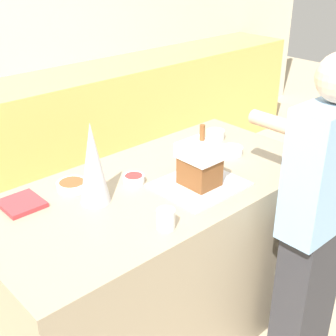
{
  "coord_description": "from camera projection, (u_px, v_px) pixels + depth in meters",
  "views": [
    {
      "loc": [
        -1.25,
        -1.44,
        1.92
      ],
      "look_at": [
        0.07,
        0.0,
        0.95
      ],
      "focal_mm": 50.0,
      "sensor_mm": 36.0,
      "label": 1
    }
  ],
  "objects": [
    {
      "name": "ground_plane",
      "position": [
        159.0,
        327.0,
        2.56
      ],
      "size": [
        12.0,
        12.0,
        0.0
      ],
      "primitive_type": "plane",
      "color": "#C6B28E"
    },
    {
      "name": "gingerbread_house",
      "position": [
        200.0,
        163.0,
        2.1
      ],
      "size": [
        0.16,
        0.18,
        0.27
      ],
      "color": "brown",
      "rests_on": "baking_tray"
    },
    {
      "name": "candy_bowl_near_tray_left",
      "position": [
        232.0,
        150.0,
        2.46
      ],
      "size": [
        0.11,
        0.11,
        0.04
      ],
      "color": "white",
      "rests_on": "kitchen_island"
    },
    {
      "name": "cookbook",
      "position": [
        22.0,
        204.0,
        1.99
      ],
      "size": [
        0.16,
        0.17,
        0.02
      ],
      "color": "#B23338",
      "rests_on": "kitchen_island"
    },
    {
      "name": "person",
      "position": [
        317.0,
        218.0,
        2.09
      ],
      "size": [
        0.4,
        0.5,
        1.54
      ],
      "color": "#333338",
      "rests_on": "ground_plane"
    },
    {
      "name": "candy_bowl_far_left",
      "position": [
        72.0,
        185.0,
        2.12
      ],
      "size": [
        0.14,
        0.14,
        0.04
      ],
      "color": "white",
      "rests_on": "kitchen_island"
    },
    {
      "name": "back_cabinet_block",
      "position": [
        7.0,
        152.0,
        3.48
      ],
      "size": [
        6.0,
        0.6,
        0.96
      ],
      "color": "#DBBC60",
      "rests_on": "ground_plane"
    },
    {
      "name": "kitchen_island",
      "position": [
        158.0,
        261.0,
        2.37
      ],
      "size": [
        1.67,
        0.82,
        0.89
      ],
      "color": "gray",
      "rests_on": "ground_plane"
    },
    {
      "name": "candy_bowl_far_right",
      "position": [
        215.0,
        134.0,
        2.64
      ],
      "size": [
        0.1,
        0.1,
        0.05
      ],
      "color": "white",
      "rests_on": "kitchen_island"
    },
    {
      "name": "baking_tray",
      "position": [
        199.0,
        185.0,
        2.15
      ],
      "size": [
        0.38,
        0.33,
        0.01
      ],
      "color": "silver",
      "rests_on": "kitchen_island"
    },
    {
      "name": "decorative_tree",
      "position": [
        93.0,
        163.0,
        1.94
      ],
      "size": [
        0.13,
        0.13,
        0.36
      ],
      "color": "silver",
      "rests_on": "kitchen_island"
    },
    {
      "name": "mug",
      "position": [
        166.0,
        219.0,
        1.82
      ],
      "size": [
        0.07,
        0.07,
        0.08
      ],
      "color": "white",
      "rests_on": "kitchen_island"
    },
    {
      "name": "candy_bowl_behind_tray",
      "position": [
        134.0,
        179.0,
        2.16
      ],
      "size": [
        0.1,
        0.1,
        0.04
      ],
      "color": "white",
      "rests_on": "kitchen_island"
    }
  ]
}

